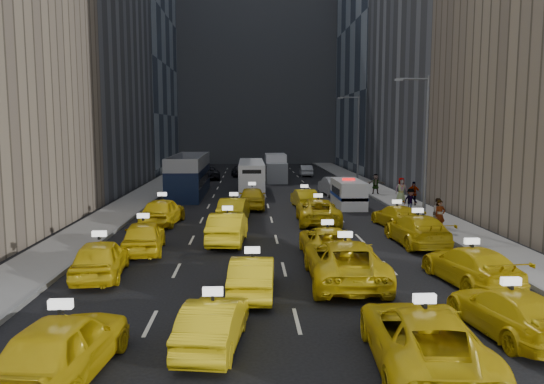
{
  "coord_description": "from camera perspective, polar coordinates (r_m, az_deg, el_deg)",
  "views": [
    {
      "loc": [
        -1.48,
        -19.71,
        5.96
      ],
      "look_at": [
        -0.04,
        12.43,
        2.0
      ],
      "focal_mm": 35.0,
      "sensor_mm": 36.0,
      "label": 1
    }
  ],
  "objects": [
    {
      "name": "taxi_8",
      "position": [
        25.99,
        -13.63,
        -4.67
      ],
      "size": [
        2.27,
        4.75,
        1.57
      ],
      "primitive_type": "imported",
      "rotation": [
        0.0,
        0.0,
        3.24
      ],
      "color": "gold",
      "rests_on": "ground"
    },
    {
      "name": "building_backdrop",
      "position": [
        92.79,
        -1.69,
        15.72
      ],
      "size": [
        30.0,
        12.0,
        40.0
      ],
      "primitive_type": "cube",
      "color": "slate",
      "rests_on": "ground"
    },
    {
      "name": "taxi_13",
      "position": [
        33.58,
        -4.12,
        -1.9
      ],
      "size": [
        2.07,
        4.79,
        1.53
      ],
      "primitive_type": "imported",
      "rotation": [
        0.0,
        0.0,
        3.04
      ],
      "color": "gold",
      "rests_on": "ground"
    },
    {
      "name": "taxi_6",
      "position": [
        20.66,
        7.82,
        -7.42
      ],
      "size": [
        2.98,
        6.11,
        1.67
      ],
      "primitive_type": "imported",
      "rotation": [
        0.0,
        0.0,
        3.11
      ],
      "color": "gold",
      "rests_on": "ground"
    },
    {
      "name": "taxi_12",
      "position": [
        33.12,
        -11.69,
        -2.04
      ],
      "size": [
        2.46,
        5.07,
        1.67
      ],
      "primitive_type": "imported",
      "rotation": [
        0.0,
        0.0,
        3.04
      ],
      "color": "gold",
      "rests_on": "ground"
    },
    {
      "name": "taxi_1",
      "position": [
        14.89,
        -6.34,
        -13.85
      ],
      "size": [
        1.94,
        4.22,
        1.34
      ],
      "primitive_type": "imported",
      "rotation": [
        0.0,
        0.0,
        3.01
      ],
      "color": "gold",
      "rests_on": "ground"
    },
    {
      "name": "pedestrian_4",
      "position": [
        42.38,
        13.73,
        0.24
      ],
      "size": [
        0.94,
        0.53,
        1.9
      ],
      "primitive_type": "imported",
      "rotation": [
        0.0,
        0.0,
        -0.02
      ],
      "color": "gray",
      "rests_on": "sidewalk_east"
    },
    {
      "name": "box_truck",
      "position": [
        58.27,
        0.4,
        2.59
      ],
      "size": [
        2.41,
        6.57,
        2.98
      ],
      "rotation": [
        0.0,
        0.0,
        0.03
      ],
      "color": "silver",
      "rests_on": "ground"
    },
    {
      "name": "streetlight_far",
      "position": [
        52.81,
        9.12,
        5.8
      ],
      "size": [
        2.15,
        0.22,
        9.0
      ],
      "color": "#595B60",
      "rests_on": "ground"
    },
    {
      "name": "sidewalk_east",
      "position": [
        46.66,
        12.33,
        -0.39
      ],
      "size": [
        3.0,
        90.0,
        0.15
      ],
      "primitive_type": "cube",
      "color": "gray",
      "rests_on": "ground"
    },
    {
      "name": "nypd_van",
      "position": [
        40.02,
        8.21,
        -0.21
      ],
      "size": [
        2.6,
        5.24,
        2.16
      ],
      "rotation": [
        0.0,
        0.0,
        0.13
      ],
      "color": "silver",
      "rests_on": "ground"
    },
    {
      "name": "taxi_4",
      "position": [
        22.25,
        -17.99,
        -6.81
      ],
      "size": [
        2.26,
        4.72,
        1.56
      ],
      "primitive_type": "imported",
      "rotation": [
        0.0,
        0.0,
        3.24
      ],
      "color": "gold",
      "rests_on": "ground"
    },
    {
      "name": "pedestrian_0",
      "position": [
        31.13,
        17.61,
        -2.43
      ],
      "size": [
        0.71,
        0.54,
        1.76
      ],
      "primitive_type": "imported",
      "rotation": [
        0.0,
        0.0,
        0.2
      ],
      "color": "gray",
      "rests_on": "sidewalk_east"
    },
    {
      "name": "misc_car_2",
      "position": [
        67.24,
        0.52,
        2.6
      ],
      "size": [
        2.86,
        5.61,
        1.56
      ],
      "primitive_type": "imported",
      "rotation": [
        0.0,
        0.0,
        3.01
      ],
      "color": "slate",
      "rests_on": "ground"
    },
    {
      "name": "curb_west",
      "position": [
        45.73,
        -12.08,
        -0.51
      ],
      "size": [
        0.15,
        90.0,
        0.18
      ],
      "primitive_type": "cube",
      "color": "slate",
      "rests_on": "ground"
    },
    {
      "name": "misc_car_4",
      "position": [
        64.85,
        3.67,
        2.32
      ],
      "size": [
        1.47,
        4.06,
        1.33
      ],
      "primitive_type": "imported",
      "rotation": [
        0.0,
        0.0,
        3.13
      ],
      "color": "#A0A3A7",
      "rests_on": "ground"
    },
    {
      "name": "taxi_14",
      "position": [
        33.03,
        4.96,
        -2.07
      ],
      "size": [
        2.75,
        5.58,
        1.52
      ],
      "primitive_type": "imported",
      "rotation": [
        0.0,
        0.0,
        3.1
      ],
      "color": "gold",
      "rests_on": "ground"
    },
    {
      "name": "misc_car_0",
      "position": [
        46.99,
        6.59,
        0.68
      ],
      "size": [
        2.17,
        5.05,
        1.62
      ],
      "primitive_type": "imported",
      "rotation": [
        0.0,
        0.0,
        3.24
      ],
      "color": "#A4A6AC",
      "rests_on": "ground"
    },
    {
      "name": "pedestrian_3",
      "position": [
        40.9,
        14.96,
        -0.13
      ],
      "size": [
        1.13,
        0.73,
        1.77
      ],
      "primitive_type": "imported",
      "rotation": [
        0.0,
        0.0,
        -0.26
      ],
      "color": "gray",
      "rests_on": "sidewalk_east"
    },
    {
      "name": "pedestrian_5",
      "position": [
        47.17,
        11.09,
        0.87
      ],
      "size": [
        1.66,
        0.74,
        1.73
      ],
      "primitive_type": "imported",
      "rotation": [
        0.0,
        0.0,
        -0.18
      ],
      "color": "gray",
      "rests_on": "sidewalk_east"
    },
    {
      "name": "taxi_5",
      "position": [
        19.07,
        -2.13,
        -8.97
      ],
      "size": [
        1.76,
        4.39,
        1.42
      ],
      "primitive_type": "imported",
      "rotation": [
        0.0,
        0.0,
        3.08
      ],
      "color": "gold",
      "rests_on": "ground"
    },
    {
      "name": "taxi_11",
      "position": [
        27.91,
        15.34,
        -3.94
      ],
      "size": [
        2.37,
        5.42,
        1.55
      ],
      "primitive_type": "imported",
      "rotation": [
        0.0,
        0.0,
        3.18
      ],
      "color": "gold",
      "rests_on": "ground"
    },
    {
      "name": "taxi_10",
      "position": [
        24.58,
        5.95,
        -5.37
      ],
      "size": [
        2.48,
        5.14,
        1.41
      ],
      "primitive_type": "imported",
      "rotation": [
        0.0,
        0.0,
        3.11
      ],
      "color": "gold",
      "rests_on": "ground"
    },
    {
      "name": "city_bus",
      "position": [
        49.15,
        -2.23,
        1.66
      ],
      "size": [
        2.81,
        10.85,
        2.78
      ],
      "rotation": [
        0.0,
        0.0,
        0.05
      ],
      "color": "silver",
      "rests_on": "ground"
    },
    {
      "name": "taxi_9",
      "position": [
        27.36,
        -4.79,
        -3.86
      ],
      "size": [
        2.07,
        5.02,
        1.62
      ],
      "primitive_type": "imported",
      "rotation": [
        0.0,
        0.0,
        3.07
      ],
      "color": "gold",
      "rests_on": "ground"
    },
    {
      "name": "taxi_0",
      "position": [
        13.96,
        -21.59,
        -15.15
      ],
      "size": [
        2.48,
        4.95,
        1.62
      ],
      "primitive_type": "imported",
      "rotation": [
        0.0,
        0.0,
        3.02
      ],
      "color": "gold",
      "rests_on": "ground"
    },
    {
      "name": "misc_car_1",
      "position": [
        60.97,
        -6.82,
        2.04
      ],
      "size": [
        2.94,
        5.39,
        1.43
      ],
      "primitive_type": "imported",
      "rotation": [
        0.0,
        0.0,
        3.25
      ],
      "color": "black",
      "rests_on": "ground"
    },
    {
      "name": "taxi_2",
      "position": [
        14.13,
        15.94,
        -14.8
      ],
      "size": [
        3.0,
        5.76,
        1.55
      ],
      "primitive_type": "imported",
      "rotation": [
        0.0,
        0.0,
        3.06
      ],
      "color": "gold",
      "rests_on": "ground"
    },
    {
      "name": "taxi_16",
      "position": [
        38.81,
        -2.15,
        -0.61
      ],
      "size": [
        2.08,
        4.84,
        1.63
      ],
      "primitive_type": "imported",
      "rotation": [
        0.0,
        0.0,
        3.11
      ],
      "color": "gold",
      "rests_on": "ground"
    },
    {
      "name": "taxi_15",
      "position": [
        32.51,
        13.25,
        -2.55
      ],
      "size": [
        2.43,
        4.76,
        1.32
      ],
      "primitive_type": "imported",
      "rotation": [
        0.0,
        0.0,
        3.27
      ],
      "color": "gold",
      "rests_on": "ground"
    },
    {
      "name": "misc_car_3",
      "position": [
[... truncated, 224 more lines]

